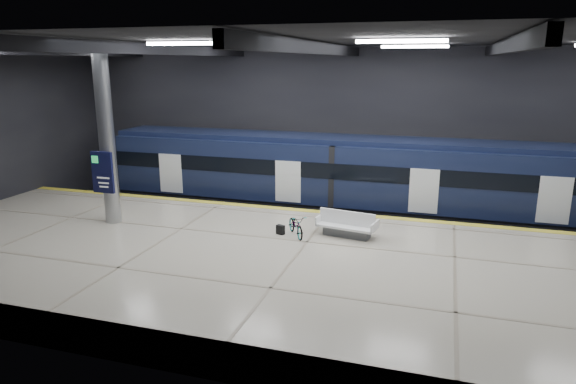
% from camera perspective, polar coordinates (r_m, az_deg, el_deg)
% --- Properties ---
extents(ground, '(30.00, 30.00, 0.00)m').
position_cam_1_polar(ground, '(19.60, 2.88, -7.61)').
color(ground, black).
rests_on(ground, ground).
extents(room_shell, '(30.10, 16.10, 8.05)m').
position_cam_1_polar(room_shell, '(18.26, 3.11, 9.29)').
color(room_shell, black).
rests_on(room_shell, ground).
extents(platform, '(30.00, 11.00, 1.10)m').
position_cam_1_polar(platform, '(17.16, 0.82, -8.90)').
color(platform, beige).
rests_on(platform, ground).
extents(safety_strip, '(30.00, 0.40, 0.01)m').
position_cam_1_polar(safety_strip, '(21.77, 4.71, -2.30)').
color(safety_strip, yellow).
rests_on(safety_strip, platform).
extents(rails, '(30.00, 1.52, 0.16)m').
position_cam_1_polar(rails, '(24.64, 6.05, -2.82)').
color(rails, gray).
rests_on(rails, ground).
extents(train, '(29.40, 2.84, 3.79)m').
position_cam_1_polar(train, '(23.80, 12.13, 1.25)').
color(train, black).
rests_on(train, ground).
extents(bench, '(2.29, 1.24, 0.96)m').
position_cam_1_polar(bench, '(18.87, 6.56, -3.92)').
color(bench, '#595B60').
rests_on(bench, platform).
extents(bicycle, '(1.30, 1.59, 0.81)m').
position_cam_1_polar(bicycle, '(18.77, 0.90, -3.70)').
color(bicycle, '#99999E').
rests_on(bicycle, platform).
extents(pannier_bag, '(0.34, 0.28, 0.35)m').
position_cam_1_polar(pannier_bag, '(19.01, -0.85, -4.20)').
color(pannier_bag, black).
rests_on(pannier_bag, platform).
extents(info_column, '(0.90, 0.78, 6.90)m').
position_cam_1_polar(info_column, '(20.93, -19.55, 5.67)').
color(info_column, '#9EA0A5').
rests_on(info_column, platform).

